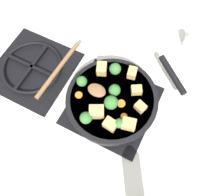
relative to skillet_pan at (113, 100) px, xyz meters
The scene contains 22 objects.
ground_plane 0.06m from the skillet_pan, 140.06° to the left, with size 2.40×2.40×0.00m, color silver.
front_burner_grate 0.04m from the skillet_pan, 140.06° to the left, with size 0.31×0.31×0.03m.
rear_burner_grate 0.36m from the skillet_pan, 90.29° to the left, with size 0.31×0.31×0.03m.
skillet_pan is the anchor object (origin of this frame).
wooden_spoon 0.16m from the skillet_pan, 87.66° to the left, with size 0.27×0.22×0.02m.
tofu_cube_center_large 0.11m from the skillet_pan, 157.93° to the right, with size 0.04×0.03×0.03m, color tan.
tofu_cube_near_handle 0.12m from the skillet_pan, 46.65° to the left, with size 0.04×0.03×0.03m, color tan.
tofu_cube_east_chunk 0.12m from the skillet_pan, 126.12° to the right, with size 0.04×0.04×0.04m, color tan.
tofu_cube_west_chunk 0.09m from the skillet_pan, 164.21° to the left, with size 0.05×0.04×0.04m, color tan.
tofu_cube_back_piece 0.12m from the skillet_pan, 11.34° to the right, with size 0.04×0.03×0.03m, color tan.
tofu_cube_front_piece 0.11m from the skillet_pan, 86.39° to the right, with size 0.04×0.03×0.03m, color tan.
tofu_cube_mid_small 0.09m from the skillet_pan, 48.27° to the right, with size 0.04×0.03×0.03m, color tan.
broccoli_floret_near_spoon 0.06m from the skillet_pan, 163.58° to the right, with size 0.05×0.05×0.05m.
broccoli_floret_center_top 0.13m from the skillet_pan, 92.42° to the left, with size 0.04×0.04×0.04m.
broccoli_floret_east_rim 0.05m from the skillet_pan, ahead, with size 0.04×0.04×0.05m.
broccoli_floret_west_rim 0.11m from the skillet_pan, 21.16° to the left, with size 0.04×0.04×0.05m.
broccoli_floret_north_edge 0.11m from the skillet_pan, 141.74° to the right, with size 0.03×0.03×0.04m.
broccoli_floret_south_cluster 0.13m from the skillet_pan, 159.59° to the left, with size 0.04×0.04×0.05m.
carrot_slice_orange_thin 0.08m from the skillet_pan, 124.89° to the right, with size 0.02×0.02×0.01m, color orange.
carrot_slice_near_center 0.12m from the skillet_pan, 111.94° to the left, with size 0.03×0.03×0.01m, color orange.
carrot_slice_edge_slice 0.04m from the skillet_pan, 101.48° to the right, with size 0.03×0.03×0.01m, color orange.
salt_shaker 0.42m from the skillet_pan, 22.50° to the right, with size 0.04×0.04×0.09m.
Camera 1 is at (-0.26, -0.13, 0.78)m, focal length 35.00 mm.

